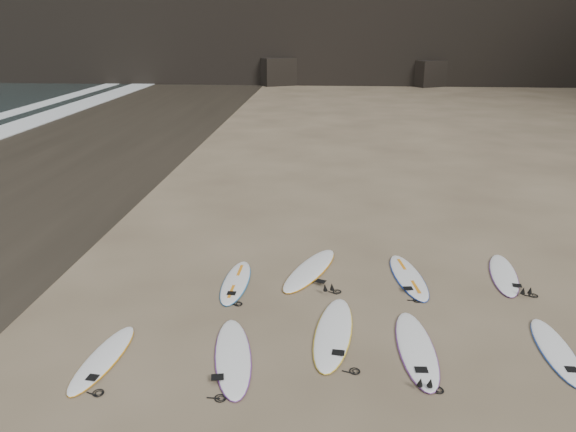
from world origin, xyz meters
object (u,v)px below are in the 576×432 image
Objects in this scene: surfboard_0 at (103,358)px; surfboard_5 at (236,282)px; surfboard_6 at (310,269)px; surfboard_7 at (408,276)px; surfboard_8 at (504,274)px; surfboard_2 at (333,332)px; surfboard_3 at (416,348)px; surfboard_1 at (233,356)px; surfboard_4 at (556,350)px.

surfboard_5 is at bearing 66.23° from surfboard_0.
surfboard_7 is at bearing 15.67° from surfboard_6.
surfboard_8 is at bearing 32.93° from surfboard_0.
surfboard_2 is 1.59m from surfboard_3.
surfboard_8 is (6.29, 0.88, 0.00)m from surfboard_5.
surfboard_2 is (1.80, 0.94, 0.00)m from surfboard_1.
surfboard_6 is (-4.63, 3.17, 0.01)m from surfboard_4.
surfboard_1 is 1.07× the size of surfboard_8.
surfboard_5 is at bearing 144.62° from surfboard_3.
surfboard_2 is at bearing -41.62° from surfboard_5.
surfboard_7 is at bearing 39.13° from surfboard_0.
surfboard_1 is at bearing -137.73° from surfboard_8.
surfboard_8 is at bearing 21.98° from surfboard_6.
surfboard_1 is at bearing -143.04° from surfboard_7.
surfboard_8 reaches higher than surfboard_4.
surfboard_0 is 9.14m from surfboard_8.
surfboard_4 is at bearing -80.90° from surfboard_8.
surfboard_1 is at bearing 12.04° from surfboard_0.
surfboard_3 reaches higher than surfboard_4.
surfboard_0 is at bearing -155.09° from surfboard_7.
surfboard_2 is 5.00m from surfboard_8.
surfboard_5 is (-0.44, 3.01, -0.00)m from surfboard_1.
surfboard_8 is (4.05, 2.94, -0.01)m from surfboard_2.
surfboard_5 is at bearing 143.67° from surfboard_2.
surfboard_0 is 2.32m from surfboard_1.
surfboard_8 is at bearing 42.27° from surfboard_2.
surfboard_5 is at bearing -163.38° from surfboard_8.
surfboard_6 is at bearing 25.81° from surfboard_5.
surfboard_1 is 1.11× the size of surfboard_5.
surfboard_7 is at bearing 62.44° from surfboard_2.
surfboard_6 is at bearing 54.71° from surfboard_0.
surfboard_3 is 1.15× the size of surfboard_4.
surfboard_0 is 0.82× the size of surfboard_6.
surfboard_7 is at bearing 83.75° from surfboard_3.
surfboard_2 reaches higher than surfboard_8.
surfboard_0 is 3.74m from surfboard_5.
surfboard_2 is at bearing 22.17° from surfboard_0.
surfboard_6 is at bearing -170.11° from surfboard_8.
surfboard_6 is (3.55, 4.03, 0.01)m from surfboard_0.
surfboard_4 reaches higher than surfboard_0.
surfboard_7 is at bearing 9.09° from surfboard_5.
surfboard_3 is at bearing -9.97° from surfboard_2.
surfboard_3 is at bearing -36.86° from surfboard_6.
surfboard_7 is (5.88, 3.82, 0.01)m from surfboard_0.
surfboard_4 is 0.91× the size of surfboard_7.
surfboard_1 is 1.12× the size of surfboard_4.
surfboard_7 is (4.01, 0.57, 0.00)m from surfboard_5.
surfboard_1 reaches higher than surfboard_8.
surfboard_6 is (-2.08, 3.29, 0.00)m from surfboard_3.
surfboard_0 is 0.80× the size of surfboard_2.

